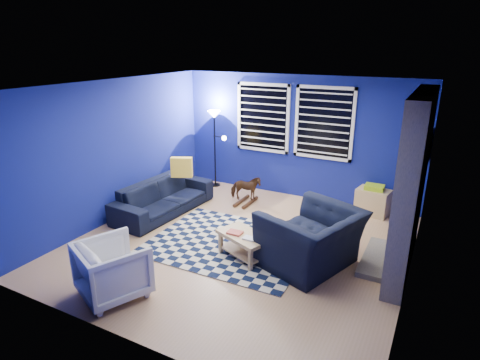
# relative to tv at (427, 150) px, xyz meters

# --- Properties ---
(floor) EXTENTS (5.00, 5.00, 0.00)m
(floor) POSITION_rel_tv_xyz_m (-2.45, -2.00, -1.40)
(floor) COLOR tan
(floor) RESTS_ON ground
(ceiling) EXTENTS (5.00, 5.00, 0.00)m
(ceiling) POSITION_rel_tv_xyz_m (-2.45, -2.00, 1.10)
(ceiling) COLOR white
(ceiling) RESTS_ON wall_back
(wall_back) EXTENTS (5.00, 0.00, 5.00)m
(wall_back) POSITION_rel_tv_xyz_m (-2.45, 0.50, -0.15)
(wall_back) COLOR navy
(wall_back) RESTS_ON floor
(wall_left) EXTENTS (0.00, 5.00, 5.00)m
(wall_left) POSITION_rel_tv_xyz_m (-4.95, -2.00, -0.15)
(wall_left) COLOR navy
(wall_left) RESTS_ON floor
(wall_right) EXTENTS (0.00, 5.00, 5.00)m
(wall_right) POSITION_rel_tv_xyz_m (0.05, -2.00, -0.15)
(wall_right) COLOR navy
(wall_right) RESTS_ON floor
(fireplace) EXTENTS (0.65, 2.00, 2.50)m
(fireplace) POSITION_rel_tv_xyz_m (-0.09, -1.50, -0.20)
(fireplace) COLOR gray
(fireplace) RESTS_ON floor
(window_left) EXTENTS (1.17, 0.06, 1.42)m
(window_left) POSITION_rel_tv_xyz_m (-3.20, 0.46, 0.20)
(window_left) COLOR black
(window_left) RESTS_ON wall_back
(window_right) EXTENTS (1.17, 0.06, 1.42)m
(window_right) POSITION_rel_tv_xyz_m (-1.90, 0.46, 0.20)
(window_right) COLOR black
(window_right) RESTS_ON wall_back
(tv) EXTENTS (0.07, 1.00, 0.58)m
(tv) POSITION_rel_tv_xyz_m (0.00, 0.00, 0.00)
(tv) COLOR black
(tv) RESTS_ON wall_right
(rug) EXTENTS (2.54, 2.05, 0.02)m
(rug) POSITION_rel_tv_xyz_m (-2.59, -2.05, -1.39)
(rug) COLOR black
(rug) RESTS_ON floor
(sofa) EXTENTS (2.15, 0.97, 0.61)m
(sofa) POSITION_rel_tv_xyz_m (-4.34, -1.51, -1.09)
(sofa) COLOR black
(sofa) RESTS_ON floor
(armchair_big) EXTENTS (1.61, 1.51, 0.85)m
(armchair_big) POSITION_rel_tv_xyz_m (-1.25, -2.08, -0.98)
(armchair_big) COLOR black
(armchair_big) RESTS_ON floor
(armchair_bent) EXTENTS (1.04, 1.06, 0.73)m
(armchair_bent) POSITION_rel_tv_xyz_m (-3.24, -3.94, -1.03)
(armchair_bent) COLOR gray
(armchair_bent) RESTS_ON floor
(rocking_horse) EXTENTS (0.50, 0.66, 0.51)m
(rocking_horse) POSITION_rel_tv_xyz_m (-3.15, -0.39, -1.08)
(rocking_horse) COLOR #422715
(rocking_horse) RESTS_ON floor
(coffee_table) EXTENTS (0.93, 0.74, 0.41)m
(coffee_table) POSITION_rel_tv_xyz_m (-2.20, -2.33, -1.12)
(coffee_table) COLOR tan
(coffee_table) RESTS_ON rug
(cabinet) EXTENTS (0.64, 0.48, 0.58)m
(cabinet) POSITION_rel_tv_xyz_m (-0.80, 0.25, -1.14)
(cabinet) COLOR tan
(cabinet) RESTS_ON floor
(floor_lamp) EXTENTS (0.46, 0.28, 1.70)m
(floor_lamp) POSITION_rel_tv_xyz_m (-4.23, 0.25, -0.01)
(floor_lamp) COLOR black
(floor_lamp) RESTS_ON floor
(throw_pillow) EXTENTS (0.42, 0.28, 0.39)m
(throw_pillow) POSITION_rel_tv_xyz_m (-4.19, -1.09, -0.59)
(throw_pillow) COLOR yellow
(throw_pillow) RESTS_ON sofa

